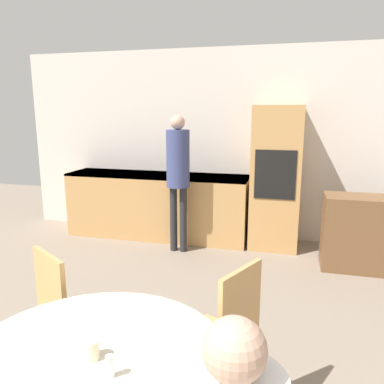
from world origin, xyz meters
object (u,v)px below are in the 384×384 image
at_px(cup, 91,349).
at_px(bowl_near, 177,371).
at_px(person_standing, 178,168).
at_px(chair_far_left, 38,324).
at_px(sideboard, 377,234).
at_px(oven_unit, 276,178).
at_px(chair_far_right, 226,333).

bearing_deg(cup, bowl_near, -1.69).
relative_size(person_standing, cup, 21.12).
bearing_deg(chair_far_left, person_standing, 120.23).
height_order(sideboard, bowl_near, sideboard).
height_order(sideboard, cup, cup).
xyz_separation_m(oven_unit, chair_far_left, (-1.24, -3.14, -0.40)).
xyz_separation_m(oven_unit, sideboard, (1.14, -0.52, -0.49)).
bearing_deg(cup, sideboard, 61.27).
bearing_deg(chair_far_left, chair_far_right, 41.66).
bearing_deg(cup, chair_far_right, 58.16).
xyz_separation_m(chair_far_right, person_standing, (-1.02, 2.47, 0.56)).
height_order(oven_unit, cup, oven_unit).
height_order(person_standing, bowl_near, person_standing).
bearing_deg(chair_far_left, bowl_near, 4.57).
distance_m(chair_far_right, person_standing, 2.73).
bearing_deg(person_standing, oven_unit, 22.76).
relative_size(oven_unit, sideboard, 1.59).
height_order(chair_far_left, cup, chair_far_left).
xyz_separation_m(sideboard, chair_far_left, (-2.38, -2.63, 0.10)).
bearing_deg(oven_unit, bowl_near, -93.45).
xyz_separation_m(oven_unit, bowl_near, (-0.22, -3.67, -0.12)).
xyz_separation_m(chair_far_right, bowl_near, (-0.07, -0.72, 0.28)).
height_order(chair_far_right, person_standing, person_standing).
bearing_deg(bowl_near, person_standing, 106.50).
bearing_deg(chair_far_right, oven_unit, -157.29).
height_order(sideboard, chair_far_right, chair_far_right).
xyz_separation_m(chair_far_right, cup, (-0.44, -0.71, 0.30)).
relative_size(sideboard, chair_far_left, 1.23).
bearing_deg(cup, oven_unit, 80.92).
xyz_separation_m(sideboard, person_standing, (-2.30, 0.03, 0.66)).
distance_m(chair_far_left, bowl_near, 1.18).
relative_size(sideboard, cup, 14.16).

